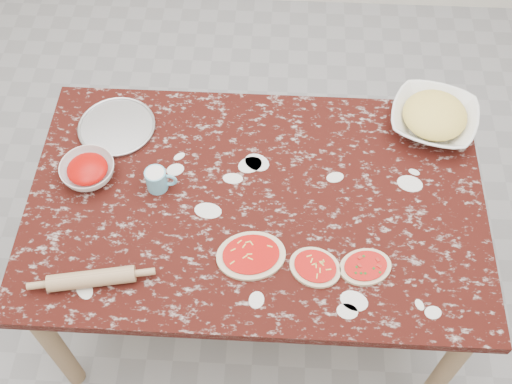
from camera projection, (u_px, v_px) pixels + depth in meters
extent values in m
plane|color=gray|center=(256.00, 292.00, 2.82)|extent=(4.00, 4.00, 0.00)
cube|color=black|center=(256.00, 203.00, 2.21)|extent=(1.60, 1.00, 0.04)
cube|color=#876A4C|center=(256.00, 212.00, 2.26)|extent=(1.50, 0.90, 0.08)
cylinder|color=#876A4C|center=(55.00, 346.00, 2.31)|extent=(0.07, 0.07, 0.71)
cylinder|color=#876A4C|center=(449.00, 366.00, 2.27)|extent=(0.07, 0.07, 0.71)
cylinder|color=#876A4C|center=(99.00, 163.00, 2.78)|extent=(0.07, 0.07, 0.71)
cylinder|color=#876A4C|center=(426.00, 177.00, 2.74)|extent=(0.07, 0.07, 0.71)
cylinder|color=#B2B2B7|center=(117.00, 127.00, 2.38)|extent=(0.34, 0.34, 0.01)
imported|color=white|center=(88.00, 171.00, 2.23)|extent=(0.24, 0.24, 0.06)
imported|color=white|center=(433.00, 119.00, 2.36)|extent=(0.39, 0.39, 0.08)
cylinder|color=#64B3CF|center=(156.00, 180.00, 2.19)|extent=(0.07, 0.07, 0.09)
torus|color=#64B3CF|center=(169.00, 180.00, 2.19)|extent=(0.06, 0.01, 0.06)
cylinder|color=silver|center=(155.00, 175.00, 2.17)|extent=(0.06, 0.06, 0.01)
ellipsoid|color=beige|center=(251.00, 256.00, 2.07)|extent=(0.26, 0.22, 0.01)
ellipsoid|color=red|center=(251.00, 254.00, 2.06)|extent=(0.21, 0.18, 0.00)
ellipsoid|color=beige|center=(315.00, 267.00, 2.04)|extent=(0.21, 0.20, 0.01)
ellipsoid|color=red|center=(315.00, 266.00, 2.04)|extent=(0.17, 0.16, 0.00)
ellipsoid|color=beige|center=(365.00, 267.00, 2.04)|extent=(0.20, 0.18, 0.01)
ellipsoid|color=red|center=(366.00, 266.00, 2.04)|extent=(0.17, 0.14, 0.00)
cylinder|color=tan|center=(92.00, 279.00, 2.00)|extent=(0.28, 0.11, 0.06)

